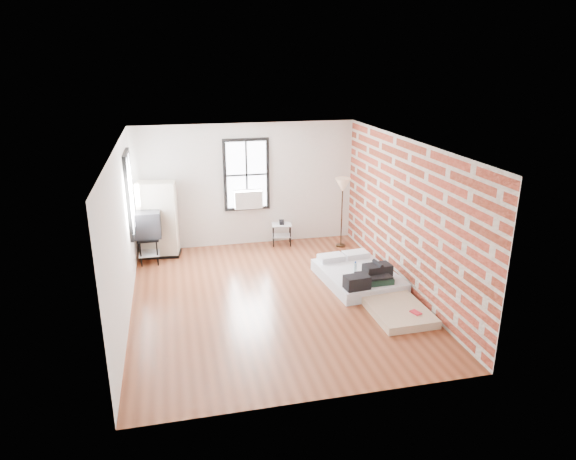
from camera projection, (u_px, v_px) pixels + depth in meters
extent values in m
plane|color=#5C2C18|center=(273.00, 298.00, 9.34)|extent=(6.00, 6.00, 0.00)
cube|color=silver|center=(247.00, 185.00, 11.66)|extent=(5.00, 0.01, 2.80)
cube|color=silver|center=(322.00, 302.00, 6.13)|extent=(5.00, 0.01, 2.80)
cube|color=silver|center=(122.00, 236.00, 8.36)|extent=(0.01, 6.00, 2.80)
cube|color=#973523|center=(406.00, 216.00, 9.43)|extent=(0.02, 6.00, 2.80)
cube|color=white|center=(272.00, 145.00, 8.44)|extent=(5.00, 6.00, 0.01)
cube|color=white|center=(247.00, 175.00, 11.53)|extent=(0.90, 0.02, 1.50)
cube|color=black|center=(225.00, 176.00, 11.45)|extent=(0.07, 0.08, 1.64)
cube|color=black|center=(268.00, 174.00, 11.66)|extent=(0.07, 0.08, 1.64)
cube|color=black|center=(245.00, 140.00, 11.30)|extent=(0.90, 0.08, 0.07)
cube|color=black|center=(247.00, 208.00, 11.81)|extent=(0.90, 0.08, 0.07)
cube|color=black|center=(247.00, 175.00, 11.53)|extent=(0.04, 0.02, 1.50)
cube|color=black|center=(247.00, 175.00, 11.53)|extent=(0.90, 0.02, 0.04)
cube|color=silver|center=(248.00, 199.00, 11.59)|extent=(0.62, 0.30, 0.40)
cube|color=white|center=(130.00, 194.00, 9.95)|extent=(0.02, 0.90, 1.50)
cube|color=black|center=(128.00, 200.00, 9.50)|extent=(0.08, 0.07, 1.64)
cube|color=black|center=(131.00, 188.00, 10.40)|extent=(0.08, 0.07, 1.64)
cube|color=black|center=(125.00, 154.00, 9.70)|extent=(0.08, 0.90, 0.07)
cube|color=black|center=(133.00, 232.00, 10.20)|extent=(0.08, 0.90, 0.07)
cube|color=black|center=(131.00, 194.00, 9.95)|extent=(0.02, 0.04, 1.50)
cube|color=black|center=(131.00, 194.00, 9.95)|extent=(0.02, 0.90, 0.04)
cube|color=white|center=(358.00, 277.00, 9.97)|extent=(1.46, 1.87, 0.23)
cube|color=white|center=(331.00, 258.00, 10.46)|extent=(0.54, 0.37, 0.11)
cube|color=white|center=(356.00, 254.00, 10.62)|extent=(0.54, 0.37, 0.11)
cube|color=black|center=(377.00, 271.00, 9.57)|extent=(0.53, 0.34, 0.28)
cylinder|color=black|center=(378.00, 264.00, 9.52)|extent=(0.10, 0.33, 0.07)
cube|color=black|center=(357.00, 282.00, 9.16)|extent=(0.47, 0.32, 0.24)
cylinder|color=silver|center=(355.00, 268.00, 9.83)|extent=(0.06, 0.06, 0.20)
cylinder|color=#194BB4|center=(355.00, 262.00, 9.80)|extent=(0.03, 0.03, 0.03)
cube|color=#CBB592|center=(392.00, 305.00, 8.95)|extent=(0.95, 1.76, 0.14)
cube|color=#142E21|center=(373.00, 281.00, 9.47)|extent=(0.65, 0.47, 0.20)
cube|color=black|center=(373.00, 275.00, 9.43)|extent=(0.61, 0.43, 0.04)
cube|color=red|center=(416.00, 312.00, 8.51)|extent=(0.17, 0.21, 0.02)
cube|color=black|center=(161.00, 254.00, 11.35)|extent=(0.89, 0.59, 0.06)
cube|color=beige|center=(158.00, 218.00, 11.09)|extent=(0.85, 0.55, 1.60)
cylinder|color=black|center=(273.00, 237.00, 11.78)|extent=(0.02, 0.02, 0.49)
cylinder|color=black|center=(290.00, 236.00, 11.80)|extent=(0.02, 0.02, 0.49)
cylinder|color=black|center=(273.00, 233.00, 12.07)|extent=(0.02, 0.02, 0.49)
cylinder|color=black|center=(290.00, 232.00, 12.09)|extent=(0.02, 0.02, 0.49)
cube|color=silver|center=(282.00, 225.00, 11.86)|extent=(0.50, 0.42, 0.02)
cube|color=silver|center=(282.00, 235.00, 11.94)|extent=(0.48, 0.40, 0.02)
cube|color=black|center=(282.00, 222.00, 11.84)|extent=(0.13, 0.18, 0.09)
cylinder|color=black|center=(341.00, 245.00, 11.91)|extent=(0.23, 0.23, 0.03)
cylinder|color=black|center=(342.00, 216.00, 11.69)|extent=(0.03, 0.03, 1.38)
cone|color=tan|center=(343.00, 185.00, 11.45)|extent=(0.34, 0.34, 0.31)
cylinder|color=black|center=(141.00, 254.00, 10.65)|extent=(0.03, 0.03, 0.55)
cylinder|color=black|center=(157.00, 253.00, 10.72)|extent=(0.03, 0.03, 0.55)
cylinder|color=black|center=(142.00, 243.00, 11.27)|extent=(0.03, 0.03, 0.55)
cylinder|color=black|center=(158.00, 242.00, 11.34)|extent=(0.03, 0.03, 0.55)
cube|color=black|center=(148.00, 236.00, 10.91)|extent=(0.45, 0.80, 0.03)
cube|color=silver|center=(150.00, 251.00, 11.01)|extent=(0.43, 0.78, 0.02)
cube|color=black|center=(147.00, 223.00, 10.81)|extent=(0.56, 0.65, 0.55)
cube|color=black|center=(161.00, 222.00, 10.87)|extent=(0.02, 0.53, 0.44)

